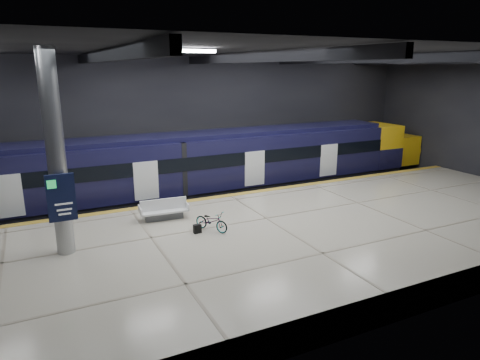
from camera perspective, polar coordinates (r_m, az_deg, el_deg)
ground at (r=19.64m, az=2.05°, el=-7.21°), size 30.00×30.00×0.00m
room_shell at (r=18.29m, az=2.20°, el=9.65°), size 30.10×16.10×8.05m
platform at (r=17.43m, az=5.95°, el=-8.26°), size 30.00×11.00×1.10m
safety_strip at (r=21.60m, az=-1.34°, el=-2.04°), size 30.00×0.40×0.01m
rails at (r=24.32m, az=-4.03°, el=-2.67°), size 30.00×1.52×0.16m
train at (r=24.14m, az=-2.12°, el=2.09°), size 29.40×2.84×3.79m
bench at (r=18.47m, az=-10.12°, el=-4.20°), size 2.08×0.98×0.89m
bicycle at (r=16.92m, az=-3.82°, el=-5.47°), size 1.23×1.58×0.80m
pannier_bag at (r=16.80m, az=-5.71°, el=-6.48°), size 0.31×0.19×0.35m
info_column at (r=15.32m, az=-23.29°, el=2.72°), size 0.90×0.78×6.90m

